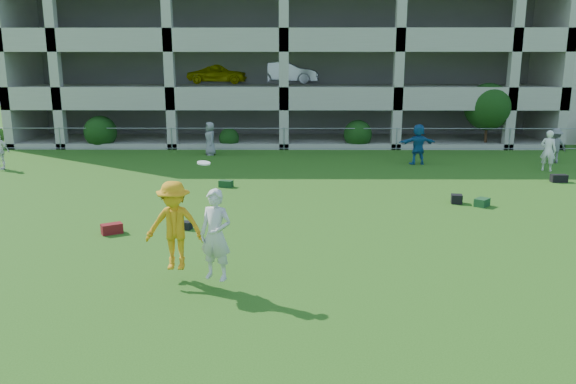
{
  "coord_description": "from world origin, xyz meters",
  "views": [
    {
      "loc": [
        0.46,
        -10.75,
        4.6
      ],
      "look_at": [
        0.35,
        3.0,
        1.4
      ],
      "focal_mm": 35.0,
      "sensor_mm": 36.0,
      "label": 1
    }
  ],
  "objects_px": {
    "crate_d": "(457,199)",
    "bystander_c": "(210,139)",
    "frisbee_contest": "(185,228)",
    "bystander_f": "(555,146)",
    "parking_garage": "(286,40)",
    "bystander_d": "(418,144)",
    "bystander_e": "(548,151)"
  },
  "relations": [
    {
      "from": "bystander_f",
      "to": "crate_d",
      "type": "distance_m",
      "value": 10.25
    },
    {
      "from": "bystander_d",
      "to": "bystander_e",
      "type": "relative_size",
      "value": 1.06
    },
    {
      "from": "bystander_c",
      "to": "frisbee_contest",
      "type": "height_order",
      "value": "frisbee_contest"
    },
    {
      "from": "bystander_f",
      "to": "bystander_d",
      "type": "bearing_deg",
      "value": 0.31
    },
    {
      "from": "frisbee_contest",
      "to": "crate_d",
      "type": "bearing_deg",
      "value": 41.96
    },
    {
      "from": "frisbee_contest",
      "to": "parking_garage",
      "type": "xyz_separation_m",
      "value": [
        1.78,
        27.24,
        4.8
      ]
    },
    {
      "from": "bystander_d",
      "to": "bystander_f",
      "type": "relative_size",
      "value": 1.16
    },
    {
      "from": "frisbee_contest",
      "to": "bystander_f",
      "type": "bearing_deg",
      "value": 45.46
    },
    {
      "from": "bystander_d",
      "to": "frisbee_contest",
      "type": "height_order",
      "value": "frisbee_contest"
    },
    {
      "from": "frisbee_contest",
      "to": "parking_garage",
      "type": "height_order",
      "value": "parking_garage"
    },
    {
      "from": "bystander_c",
      "to": "bystander_f",
      "type": "xyz_separation_m",
      "value": [
        16.33,
        -2.17,
        -0.03
      ]
    },
    {
      "from": "bystander_c",
      "to": "parking_garage",
      "type": "bearing_deg",
      "value": 136.16
    },
    {
      "from": "crate_d",
      "to": "frisbee_contest",
      "type": "relative_size",
      "value": 0.15
    },
    {
      "from": "bystander_c",
      "to": "bystander_d",
      "type": "height_order",
      "value": "bystander_d"
    },
    {
      "from": "parking_garage",
      "to": "crate_d",
      "type": "bearing_deg",
      "value": -73.7
    },
    {
      "from": "parking_garage",
      "to": "bystander_f",
      "type": "bearing_deg",
      "value": -44.83
    },
    {
      "from": "bystander_f",
      "to": "frisbee_contest",
      "type": "distance_m",
      "value": 20.57
    },
    {
      "from": "crate_d",
      "to": "bystander_c",
      "type": "bearing_deg",
      "value": 134.18
    },
    {
      "from": "bystander_e",
      "to": "frisbee_contest",
      "type": "distance_m",
      "value": 18.39
    },
    {
      "from": "bystander_c",
      "to": "bystander_d",
      "type": "relative_size",
      "value": 0.9
    },
    {
      "from": "bystander_f",
      "to": "parking_garage",
      "type": "bearing_deg",
      "value": -47.8
    },
    {
      "from": "bystander_d",
      "to": "crate_d",
      "type": "height_order",
      "value": "bystander_d"
    },
    {
      "from": "crate_d",
      "to": "bystander_f",
      "type": "bearing_deg",
      "value": 49.0
    },
    {
      "from": "bystander_f",
      "to": "parking_garage",
      "type": "xyz_separation_m",
      "value": [
        -12.65,
        12.58,
        5.21
      ]
    },
    {
      "from": "bystander_f",
      "to": "frisbee_contest",
      "type": "bearing_deg",
      "value": 42.49
    },
    {
      "from": "bystander_c",
      "to": "parking_garage",
      "type": "relative_size",
      "value": 0.06
    },
    {
      "from": "bystander_d",
      "to": "bystander_e",
      "type": "height_order",
      "value": "bystander_d"
    },
    {
      "from": "bystander_f",
      "to": "parking_garage",
      "type": "height_order",
      "value": "parking_garage"
    },
    {
      "from": "bystander_e",
      "to": "bystander_c",
      "type": "bearing_deg",
      "value": 20.64
    },
    {
      "from": "crate_d",
      "to": "frisbee_contest",
      "type": "distance_m",
      "value": 10.43
    },
    {
      "from": "bystander_f",
      "to": "crate_d",
      "type": "relative_size",
      "value": 4.58
    },
    {
      "from": "bystander_e",
      "to": "crate_d",
      "type": "xyz_separation_m",
      "value": [
        -5.53,
        -5.81,
        -0.73
      ]
    }
  ]
}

